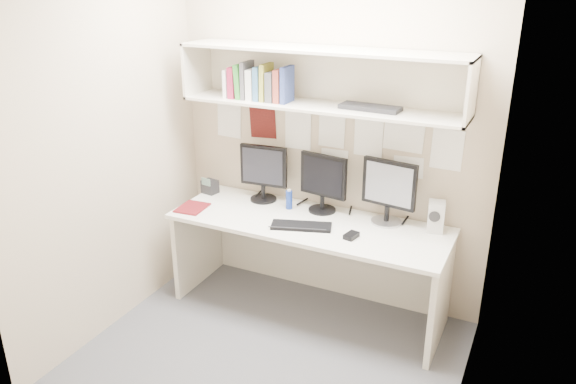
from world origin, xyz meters
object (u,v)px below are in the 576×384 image
at_px(monitor_right, 389,189).
at_px(speaker, 436,216).
at_px(desk, 308,266).
at_px(desk_phone, 210,186).
at_px(maroon_notebook, 192,208).
at_px(monitor_left, 263,170).
at_px(monitor_center, 323,180).
at_px(keyboard, 301,226).

distance_m(monitor_right, speaker, 0.37).
distance_m(desk, speaker, 0.99).
bearing_deg(monitor_right, desk, -147.80).
xyz_separation_m(monitor_right, speaker, (0.34, 0.00, -0.14)).
relative_size(desk, desk_phone, 14.29).
bearing_deg(desk, maroon_notebook, -168.85).
distance_m(monitor_left, maroon_notebook, 0.61).
relative_size(monitor_right, maroon_notebook, 1.93).
relative_size(monitor_left, speaker, 2.01).
height_order(monitor_left, monitor_right, monitor_right).
bearing_deg(maroon_notebook, monitor_center, 19.15).
height_order(monitor_left, desk_phone, monitor_left).
bearing_deg(monitor_center, monitor_left, -171.47).
bearing_deg(monitor_left, desk_phone, -177.09).
bearing_deg(desk_phone, monitor_right, 11.89).
bearing_deg(desk_phone, keyboard, -7.29).
bearing_deg(monitor_center, maroon_notebook, -147.78).
bearing_deg(maroon_notebook, monitor_right, 11.27).
relative_size(speaker, desk_phone, 1.55).
distance_m(keyboard, desk_phone, 0.98).
bearing_deg(desk, keyboard, -92.67).
height_order(monitor_center, speaker, monitor_center).
xyz_separation_m(desk, speaker, (0.84, 0.22, 0.47)).
distance_m(speaker, maroon_notebook, 1.78).
bearing_deg(keyboard, monitor_right, 15.78).
distance_m(monitor_right, maroon_notebook, 1.46).
bearing_deg(monitor_right, maroon_notebook, -155.46).
xyz_separation_m(desk, monitor_right, (0.51, 0.22, 0.61)).
bearing_deg(monitor_right, desk_phone, -168.82).
bearing_deg(monitor_left, keyboard, -40.53).
bearing_deg(monitor_right, monitor_left, -171.27).
height_order(maroon_notebook, desk_phone, desk_phone).
relative_size(monitor_left, desk_phone, 3.12).
xyz_separation_m(monitor_left, monitor_right, (0.99, -0.00, 0.01)).
height_order(monitor_left, monitor_center, monitor_left).
bearing_deg(desk, desk_phone, 170.50).
relative_size(monitor_center, keyboard, 1.03).
distance_m(monitor_center, speaker, 0.84).
bearing_deg(desk, monitor_right, 23.47).
xyz_separation_m(monitor_left, desk_phone, (-0.46, -0.06, -0.19)).
height_order(monitor_left, maroon_notebook, monitor_left).
bearing_deg(desk_phone, maroon_notebook, -71.00).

